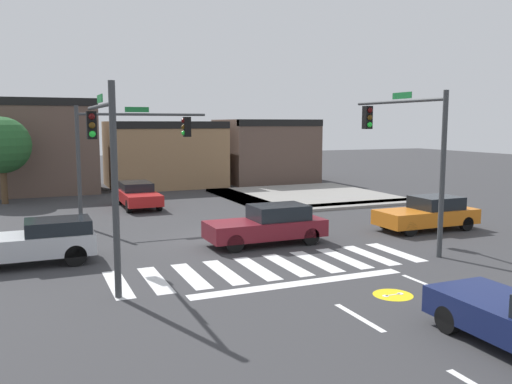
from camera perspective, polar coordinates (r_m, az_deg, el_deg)
name	(u,v)px	position (r m, az deg, el deg)	size (l,w,h in m)	color
ground_plane	(225,239)	(21.61, -3.33, -5.05)	(120.00, 120.00, 0.00)	#353538
crosswalk_near	(272,266)	(17.56, 1.70, -7.94)	(10.39, 2.94, 0.01)	silver
lane_markings	(474,350)	(12.27, 22.28, -15.39)	(6.80, 20.25, 0.01)	white
bike_detector_marking	(393,295)	(15.23, 14.41, -10.59)	(1.09, 1.09, 0.01)	yellow
curb_corner_northeast	(302,197)	(33.50, 4.90, -0.50)	(10.00, 10.60, 0.15)	gray
storefront_row	(156,150)	(39.88, -10.66, 4.43)	(23.76, 6.34, 6.23)	brown
traffic_signal_northwest	(130,141)	(25.31, -13.30, 5.33)	(5.99, 0.32, 5.42)	#383A3D
traffic_signal_southwest	(103,148)	(16.47, -16.04, 4.53)	(0.32, 5.52, 5.72)	#383A3D
traffic_signal_southeast	(406,139)	(20.78, 15.75, 5.49)	(0.32, 5.24, 5.79)	#383A3D
car_maroon	(269,225)	(20.56, 1.35, -3.52)	(4.57, 1.78, 1.51)	maroon
car_silver	(34,242)	(19.12, -22.65, -4.92)	(4.22, 1.79, 1.45)	#B7BABF
car_red	(137,194)	(30.38, -12.54, -0.24)	(1.83, 4.71, 1.35)	red
car_orange	(428,214)	(24.50, 17.93, -2.20)	(4.47, 1.85, 1.46)	orange
roadside_tree	(2,145)	(33.92, -25.52, 4.52)	(3.25, 3.25, 5.02)	#4C3823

